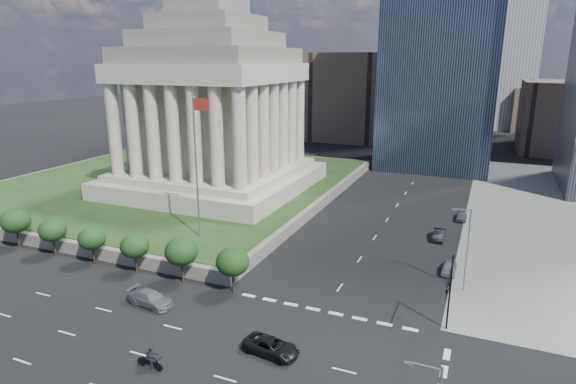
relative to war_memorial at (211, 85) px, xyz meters
The scene contains 17 objects.
ground 65.71m from the war_memorial, 56.82° to the left, with size 500.00×500.00×0.00m, color black.
plaza_terrace 23.35m from the war_memorial, 169.70° to the left, with size 66.00×70.00×1.80m, color #6B665C.
plaza_lawn 22.52m from the war_memorial, 169.70° to the left, with size 64.00×68.00×0.10m, color #1F3315.
war_memorial is the anchor object (origin of this frame).
flagpole 28.16m from the war_memorial, 63.11° to the right, with size 2.52×0.24×20.00m.
tree_row 38.69m from the war_memorial, 92.53° to the right, with size 53.00×4.00×6.00m, color black, non-canonical shape.
midrise_glass 59.82m from the war_memorial, 52.55° to the left, with size 26.00×26.00×60.00m, color black.
building_filler_ne 105.88m from the war_memorial, 51.17° to the left, with size 20.00×30.00×20.00m, color #4E3D35.
building_filler_nw 82.43m from the war_memorial, 87.21° to the left, with size 24.00×30.00×28.00m, color #4E3D35.
traffic_signal_ne 60.00m from the war_memorial, 36.42° to the right, with size 0.30×5.74×8.00m.
street_lamp_north 54.92m from the war_memorial, 25.92° to the right, with size 2.13×0.22×10.00m.
pickup_truck 57.63m from the war_memorial, 53.38° to the right, with size 5.37×2.48×1.49m, color black.
suv_grey 47.91m from the war_memorial, 68.20° to the right, with size 5.57×2.26×1.62m, color slate.
parked_sedan_near 53.39m from the war_memorial, 22.42° to the right, with size 1.70×4.22×1.44m, color gray.
parked_sedan_mid 48.23m from the war_memorial, ahead, with size 4.54×1.58×1.50m, color black.
parked_sedan_far 50.12m from the war_memorial, ahead, with size 4.04×1.63×1.38m, color #4F5156.
motorcycle_trail 58.19m from the war_memorial, 64.76° to the right, with size 2.73×0.74×2.03m, color black, non-canonical shape.
Camera 1 is at (14.59, -30.14, 26.19)m, focal length 30.00 mm.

